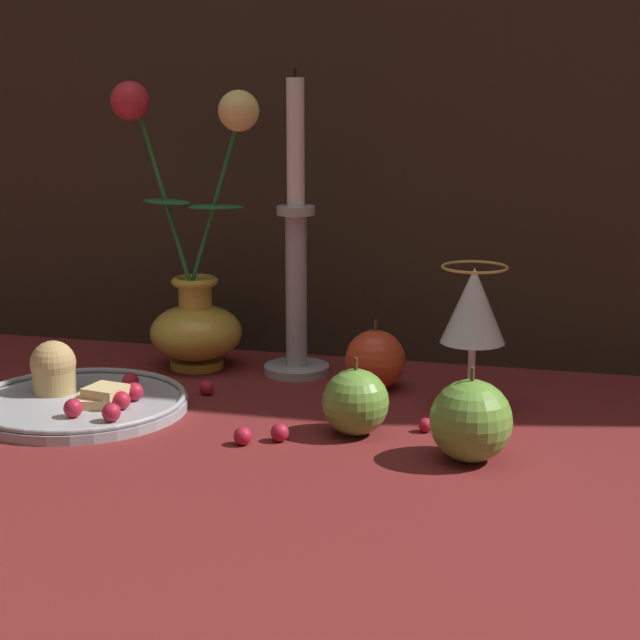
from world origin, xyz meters
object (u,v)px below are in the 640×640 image
object	(u,v)px
wine_glass	(473,312)
apple_beside_vase	(471,421)
apple_near_glass	(375,360)
candlestick	(296,269)
apple_at_table_edge	(355,402)
plate_with_pastries	(76,396)
vase	(195,292)

from	to	relation	value
wine_glass	apple_beside_vase	distance (m)	0.17
apple_beside_vase	apple_near_glass	xyz separation A→B (m)	(-0.13, 0.20, -0.00)
wine_glass	candlestick	distance (m)	0.23
apple_near_glass	candlestick	bearing A→B (deg)	158.49
candlestick	apple_at_table_edge	world-z (taller)	candlestick
plate_with_pastries	apple_beside_vase	distance (m)	0.42
wine_glass	candlestick	world-z (taller)	candlestick
vase	apple_near_glass	xyz separation A→B (m)	(0.23, -0.03, -0.06)
vase	wine_glass	size ratio (longest dim) A/B	2.20
wine_glass	apple_beside_vase	xyz separation A→B (m)	(0.02, -0.16, -0.07)
plate_with_pastries	candlestick	distance (m)	0.29
plate_with_pastries	apple_beside_vase	world-z (taller)	apple_beside_vase
plate_with_pastries	wine_glass	bearing A→B (deg)	14.69
candlestick	apple_at_table_edge	bearing A→B (deg)	-59.80
candlestick	vase	bearing A→B (deg)	-177.05
apple_near_glass	apple_at_table_edge	xyz separation A→B (m)	(0.01, -0.16, -0.00)
wine_glass	apple_beside_vase	bearing A→B (deg)	-83.65
vase	plate_with_pastries	bearing A→B (deg)	-109.51
vase	wine_glass	distance (m)	0.35
apple_beside_vase	apple_at_table_edge	world-z (taller)	apple_beside_vase
vase	wine_glass	world-z (taller)	vase
vase	plate_with_pastries	distance (m)	0.21
plate_with_pastries	wine_glass	size ratio (longest dim) A/B	1.49
apple_beside_vase	apple_near_glass	size ratio (longest dim) A/B	1.11
wine_glass	candlestick	xyz separation A→B (m)	(-0.21, 0.08, 0.02)
wine_glass	apple_at_table_edge	size ratio (longest dim) A/B	1.97
plate_with_pastries	candlestick	bearing A→B (deg)	45.24
candlestick	apple_near_glass	distance (m)	0.14
candlestick	apple_beside_vase	xyz separation A→B (m)	(0.23, -0.24, -0.09)
apple_at_table_edge	plate_with_pastries	bearing A→B (deg)	178.73
apple_beside_vase	apple_at_table_edge	bearing A→B (deg)	158.80
wine_glass	apple_beside_vase	size ratio (longest dim) A/B	1.74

